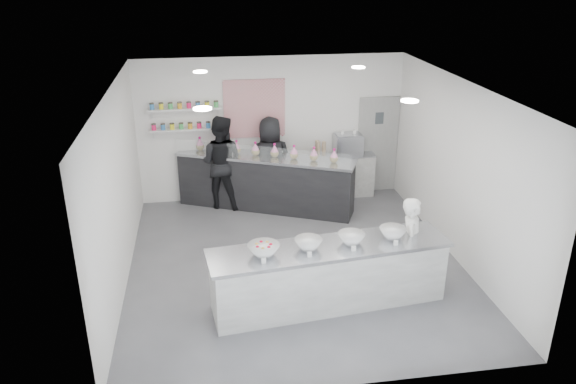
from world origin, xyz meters
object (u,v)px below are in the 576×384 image
object	(u,v)px
espresso_ledge	(345,175)
staff_left	(221,162)
prep_counter	(329,275)
espresso_machine	(348,145)
back_bar	(265,182)
woman_prep	(411,244)
staff_right	(270,161)

from	to	relation	value
espresso_ledge	staff_left	bearing A→B (deg)	-176.64
prep_counter	espresso_ledge	distance (m)	4.22
espresso_ledge	staff_left	xyz separation A→B (m)	(-2.64, -0.16, 0.50)
espresso_machine	prep_counter	bearing A→B (deg)	-107.92
espresso_ledge	staff_left	distance (m)	2.69
prep_counter	espresso_machine	xyz separation A→B (m)	(1.30, 4.02, 0.67)
espresso_machine	espresso_ledge	bearing A→B (deg)	180.00
back_bar	staff_left	size ratio (longest dim) A/B	1.89
woman_prep	espresso_machine	bearing A→B (deg)	24.70
espresso_ledge	woman_prep	distance (m)	3.75
back_bar	woman_prep	size ratio (longest dim) A/B	2.42
staff_left	staff_right	world-z (taller)	staff_left
back_bar	espresso_machine	world-z (taller)	espresso_machine
woman_prep	staff_left	bearing A→B (deg)	61.26
back_bar	staff_right	bearing A→B (deg)	85.64
prep_counter	woman_prep	distance (m)	1.40
espresso_machine	staff_left	world-z (taller)	staff_left
woman_prep	staff_right	world-z (taller)	staff_right
staff_left	espresso_machine	bearing A→B (deg)	-154.67
espresso_ledge	back_bar	bearing A→B (deg)	-167.09
woman_prep	staff_right	bearing A→B (deg)	49.58
woman_prep	staff_right	distance (m)	3.98
espresso_ledge	staff_left	world-z (taller)	staff_left
espresso_ledge	espresso_machine	size ratio (longest dim) A/B	2.16
espresso_ledge	staff_right	bearing A→B (deg)	-174.56
back_bar	staff_right	distance (m)	0.46
back_bar	staff_right	size ratio (longest dim) A/B	1.96
staff_left	staff_right	distance (m)	1.01
staff_left	prep_counter	bearing A→B (deg)	131.66
back_bar	woman_prep	world-z (taller)	woman_prep
espresso_machine	woman_prep	bearing A→B (deg)	-89.38
back_bar	woman_prep	bearing A→B (deg)	-36.45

